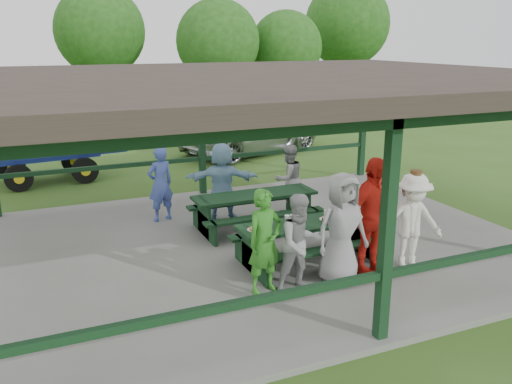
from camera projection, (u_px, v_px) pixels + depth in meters
name	position (u px, v px, depth m)	size (l,w,h in m)	color
ground	(263.00, 247.00, 10.61)	(90.00, 90.00, 0.00)	#35531A
concrete_slab	(263.00, 244.00, 10.60)	(10.00, 8.00, 0.10)	slate
pavilion_structure	(264.00, 82.00, 9.74)	(10.60, 8.60, 3.24)	black
picnic_table_near	(308.00, 237.00, 9.52)	(2.54, 1.39, 0.75)	black
picnic_table_far	(255.00, 206.00, 11.22)	(2.56, 1.39, 0.75)	black
table_setting	(312.00, 219.00, 9.49)	(2.38, 0.45, 0.10)	white
contestant_green	(265.00, 242.00, 8.30)	(0.61, 0.40, 1.66)	#348B26
contestant_grey_left	(301.00, 243.00, 8.34)	(0.77, 0.60, 1.58)	#9C9C9F
contestant_grey_mid	(342.00, 229.00, 8.61)	(0.90, 0.58, 1.84)	#969699
contestant_red	(372.00, 217.00, 8.91)	(1.18, 0.49, 2.01)	red
contestant_white_fedora	(412.00, 222.00, 9.15)	(1.20, 0.85, 1.74)	white
spectator_lblue	(222.00, 181.00, 11.72)	(1.58, 0.50, 1.71)	#8CB8D8
spectator_blue	(160.00, 184.00, 11.64)	(0.60, 0.39, 1.63)	#455AB4
spectator_grey	(288.00, 178.00, 12.25)	(0.75, 0.59, 1.55)	#959497
pickup_truck	(252.00, 131.00, 19.21)	(2.45, 5.32, 1.48)	silver
farm_trailer	(47.00, 159.00, 15.26)	(3.73, 1.88, 1.29)	navy
tree_left	(100.00, 31.00, 24.13)	(3.99, 3.99, 6.23)	black
tree_mid	(218.00, 42.00, 23.13)	(3.57, 3.57, 5.58)	black
tree_right	(286.00, 48.00, 24.85)	(3.32, 3.32, 5.19)	black
tree_far_right	(347.00, 24.00, 27.89)	(4.36, 4.36, 6.81)	black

